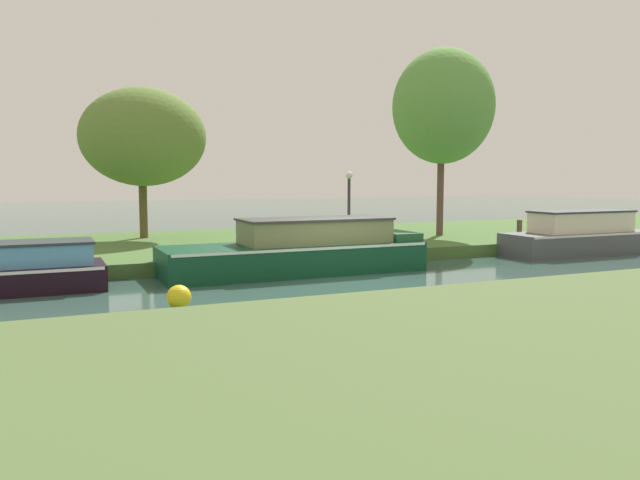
% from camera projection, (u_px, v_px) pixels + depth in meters
% --- Properties ---
extents(ground_plane, '(120.00, 120.00, 0.00)m').
position_uv_depth(ground_plane, '(343.00, 277.00, 16.78)').
color(ground_plane, '#385850').
extents(riverbank_far, '(72.00, 10.00, 0.40)m').
position_uv_depth(riverbank_far, '(259.00, 244.00, 23.12)').
color(riverbank_far, '#476A32').
rests_on(riverbank_far, ground_plane).
extents(riverbank_near, '(72.00, 10.00, 0.40)m').
position_uv_depth(riverbank_near, '(633.00, 358.00, 8.59)').
color(riverbank_near, '#506737').
rests_on(riverbank_near, ground_plane).
extents(slate_barge, '(5.81, 1.74, 1.52)m').
position_uv_depth(slate_barge, '(580.00, 236.00, 21.78)').
color(slate_barge, '#4B4E53').
rests_on(slate_barge, ground_plane).
extents(forest_narrowboat, '(7.32, 2.22, 1.53)m').
position_uv_depth(forest_narrowboat, '(301.00, 250.00, 17.52)').
color(forest_narrowboat, '#0F4228').
rests_on(forest_narrowboat, ground_plane).
extents(willow_tree_left, '(4.54, 3.40, 5.50)m').
position_uv_depth(willow_tree_left, '(144.00, 137.00, 22.73)').
color(willow_tree_left, brown).
rests_on(willow_tree_left, riverbank_far).
extents(willow_tree_centre, '(3.77, 4.15, 7.18)m').
position_uv_depth(willow_tree_centre, '(443.00, 107.00, 24.05)').
color(willow_tree_centre, brown).
rests_on(willow_tree_centre, riverbank_far).
extents(lamp_post, '(0.24, 0.24, 2.46)m').
position_uv_depth(lamp_post, '(349.00, 198.00, 20.88)').
color(lamp_post, '#333338').
rests_on(lamp_post, riverbank_far).
extents(mooring_post_near, '(0.13, 0.13, 0.89)m').
position_uv_depth(mooring_post_near, '(280.00, 239.00, 18.51)').
color(mooring_post_near, '#513326').
rests_on(mooring_post_near, riverbank_far).
extents(mooring_post_far, '(0.18, 0.18, 0.77)m').
position_uv_depth(mooring_post_far, '(519.00, 231.00, 22.18)').
color(mooring_post_far, '#4A3D2A').
rests_on(mooring_post_far, riverbank_far).
extents(channel_buoy, '(0.50, 0.50, 0.50)m').
position_uv_depth(channel_buoy, '(179.00, 297.00, 12.69)').
color(channel_buoy, yellow).
rests_on(channel_buoy, ground_plane).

